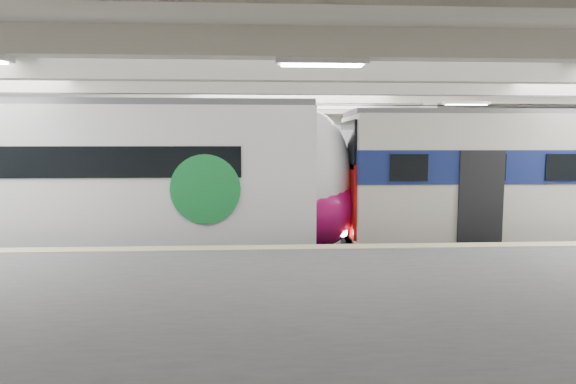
{
  "coord_description": "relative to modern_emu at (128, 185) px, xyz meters",
  "views": [
    {
      "loc": [
        -1.04,
        -14.4,
        3.53
      ],
      "look_at": [
        -0.2,
        1.0,
        2.0
      ],
      "focal_mm": 30.0,
      "sensor_mm": 36.0,
      "label": 1
    }
  ],
  "objects": [
    {
      "name": "station_hall",
      "position": [
        5.02,
        -1.74,
        0.9
      ],
      "size": [
        36.0,
        24.0,
        5.75
      ],
      "color": "black",
      "rests_on": "ground"
    },
    {
      "name": "modern_emu",
      "position": [
        0.0,
        0.0,
        0.0
      ],
      "size": [
        14.97,
        3.09,
        4.77
      ],
      "color": "white",
      "rests_on": "ground"
    },
    {
      "name": "older_rer",
      "position": [
        13.39,
        0.0,
        0.04
      ],
      "size": [
        13.8,
        3.05,
        4.54
      ],
      "color": "silver",
      "rests_on": "ground"
    },
    {
      "name": "far_train",
      "position": [
        2.38,
        5.5,
        -0.13
      ],
      "size": [
        13.31,
        2.81,
        4.27
      ],
      "rotation": [
        0.0,
        0.0,
        0.01
      ],
      "color": "white",
      "rests_on": "ground"
    }
  ]
}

